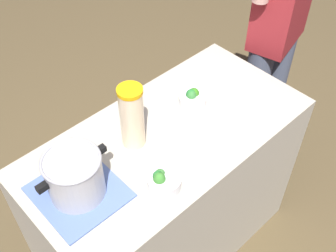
{
  "coord_description": "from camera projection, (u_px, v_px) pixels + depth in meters",
  "views": [
    {
      "loc": [
        -0.82,
        -0.86,
        2.16
      ],
      "look_at": [
        0.0,
        0.0,
        0.94
      ],
      "focal_mm": 44.76,
      "sensor_mm": 36.0,
      "label": 1
    }
  ],
  "objects": [
    {
      "name": "ground_plane",
      "position": [
        168.0,
        241.0,
        2.38
      ],
      "size": [
        8.0,
        8.0,
        0.0
      ],
      "primitive_type": "plane",
      "color": "brown"
    },
    {
      "name": "counter_slab",
      "position": [
        168.0,
        196.0,
        2.06
      ],
      "size": [
        1.25,
        0.62,
        0.89
      ],
      "primitive_type": "cube",
      "color": "#ADA692",
      "rests_on": "ground_plane"
    },
    {
      "name": "dish_cloth",
      "position": [
        79.0,
        192.0,
        1.53
      ],
      "size": [
        0.29,
        0.32,
        0.01
      ],
      "primitive_type": "cube",
      "color": "#566FAC",
      "rests_on": "counter_slab"
    },
    {
      "name": "cooking_pot",
      "position": [
        74.0,
        176.0,
        1.46
      ],
      "size": [
        0.28,
        0.21,
        0.18
      ],
      "color": "#B7B7BC",
      "rests_on": "dish_cloth"
    },
    {
      "name": "lemonade_pitcher",
      "position": [
        132.0,
        117.0,
        1.61
      ],
      "size": [
        0.1,
        0.1,
        0.28
      ],
      "color": "beige",
      "rests_on": "counter_slab"
    },
    {
      "name": "broccoli_bowl_front",
      "position": [
        163.0,
        181.0,
        1.53
      ],
      "size": [
        0.13,
        0.13,
        0.08
      ],
      "color": "silver",
      "rests_on": "counter_slab"
    },
    {
      "name": "broccoli_bowl_center",
      "position": [
        193.0,
        98.0,
        1.86
      ],
      "size": [
        0.12,
        0.12,
        0.07
      ],
      "color": "silver",
      "rests_on": "counter_slab"
    },
    {
      "name": "person_cook",
      "position": [
        277.0,
        31.0,
        2.2
      ],
      "size": [
        0.5,
        0.28,
        1.69
      ],
      "color": "#495267",
      "rests_on": "ground_plane"
    }
  ]
}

